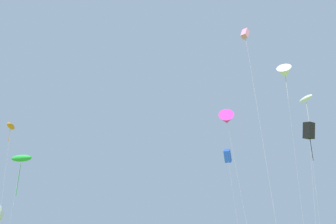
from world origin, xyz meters
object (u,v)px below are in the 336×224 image
(kite_black_box, at_px, (309,131))
(kite_blue_box, at_px, (228,156))
(kite_pink_box, at_px, (245,35))
(kite_green_parafoil, at_px, (21,158))
(kite_white_parafoil, at_px, (306,99))
(kite_white_delta, at_px, (285,73))
(kite_magenta_delta, at_px, (227,119))
(kite_orange_parafoil, at_px, (11,126))

(kite_black_box, height_order, kite_blue_box, kite_black_box)
(kite_black_box, bearing_deg, kite_pink_box, -131.63)
(kite_green_parafoil, relative_size, kite_white_parafoil, 0.54)
(kite_pink_box, bearing_deg, kite_white_delta, 62.08)
(kite_pink_box, xyz_separation_m, kite_magenta_delta, (-1.37, 9.88, -7.28))
(kite_pink_box, relative_size, kite_white_parafoil, 0.96)
(kite_orange_parafoil, relative_size, kite_blue_box, 1.13)
(kite_orange_parafoil, height_order, kite_magenta_delta, kite_orange_parafoil)
(kite_white_delta, xyz_separation_m, kite_black_box, (-1.16, -10.16, -14.19))
(kite_white_delta, bearing_deg, kite_black_box, -96.50)
(kite_orange_parafoil, distance_m, kite_black_box, 46.67)
(kite_black_box, relative_size, kite_blue_box, 1.01)
(kite_white_delta, xyz_separation_m, kite_magenta_delta, (-13.00, -12.06, -12.94))
(kite_pink_box, xyz_separation_m, kite_green_parafoil, (-32.86, 16.73, -11.16))
(kite_black_box, distance_m, kite_blue_box, 18.29)
(kite_green_parafoil, xyz_separation_m, kite_white_parafoil, (48.26, 6.93, 12.30))
(kite_orange_parafoil, xyz_separation_m, kite_black_box, (46.24, -5.66, -2.92))
(kite_green_parafoil, xyz_separation_m, kite_magenta_delta, (31.48, -6.86, 3.88))
(kite_white_parafoil, relative_size, kite_white_delta, 0.83)
(kite_white_delta, bearing_deg, kite_white_parafoil, 24.59)
(kite_green_parafoil, height_order, kite_magenta_delta, kite_magenta_delta)
(kite_pink_box, distance_m, kite_magenta_delta, 12.35)
(kite_green_parafoil, height_order, kite_white_parafoil, kite_white_parafoil)
(kite_magenta_delta, bearing_deg, kite_blue_box, 82.36)
(kite_pink_box, xyz_separation_m, kite_white_delta, (11.62, 21.94, 5.66))
(kite_white_delta, bearing_deg, kite_magenta_delta, -137.14)
(kite_white_parafoil, bearing_deg, kite_pink_box, -123.06)
(kite_black_box, distance_m, kite_magenta_delta, 12.05)
(kite_white_parafoil, distance_m, kite_magenta_delta, 23.29)
(kite_white_parafoil, relative_size, kite_magenta_delta, 1.41)
(kite_pink_box, bearing_deg, kite_magenta_delta, 97.92)
(kite_blue_box, bearing_deg, kite_green_parafoil, -162.49)
(kite_green_parafoil, xyz_separation_m, kite_black_box, (43.32, -4.96, 2.63))
(kite_white_parafoil, bearing_deg, kite_orange_parafoil, -173.05)
(kite_white_delta, bearing_deg, kite_orange_parafoil, -174.57)
(kite_blue_box, bearing_deg, kite_orange_parafoil, -164.81)
(kite_green_parafoil, xyz_separation_m, kite_blue_box, (33.84, 10.67, 2.54))
(kite_green_parafoil, height_order, kite_black_box, kite_black_box)
(kite_white_delta, relative_size, kite_magenta_delta, 1.71)
(kite_white_parafoil, xyz_separation_m, kite_black_box, (-4.94, -11.90, -9.67))
(kite_orange_parafoil, height_order, kite_black_box, kite_orange_parafoil)
(kite_pink_box, distance_m, kite_black_box, 17.91)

